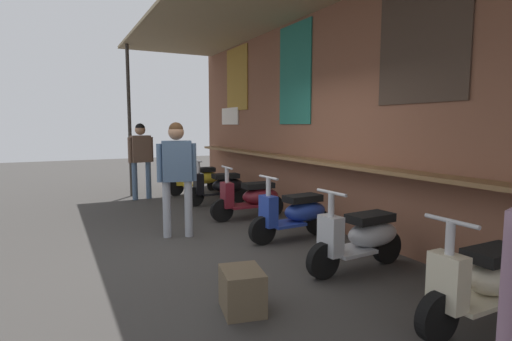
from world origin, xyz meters
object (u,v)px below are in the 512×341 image
object	(u,v)px
merchandise_crate	(242,290)
scooter_blue	(296,213)
scooter_cream	(486,281)
scooter_black	(221,186)
scooter_yellow	(199,178)
scooter_maroon	(252,197)
scooter_silver	(362,237)
shopper_browsing	(177,166)
shopper_passing	(141,152)

from	to	relation	value
merchandise_crate	scooter_blue	bearing A→B (deg)	135.98
scooter_cream	scooter_black	bearing A→B (deg)	-90.50
scooter_yellow	scooter_maroon	distance (m)	2.94
merchandise_crate	scooter_silver	bearing A→B (deg)	101.13
scooter_black	scooter_maroon	world-z (taller)	same
scooter_yellow	scooter_cream	bearing A→B (deg)	94.22
scooter_silver	scooter_maroon	bearing A→B (deg)	-93.35
scooter_silver	merchandise_crate	bearing A→B (deg)	7.78
scooter_cream	shopper_browsing	xyz separation A→B (m)	(-3.83, -1.53, 0.68)
scooter_maroon	scooter_cream	size ratio (longest dim) A/B	1.00
scooter_silver	shopper_passing	bearing A→B (deg)	-79.90
scooter_yellow	scooter_cream	distance (m)	7.32
scooter_blue	shopper_passing	size ratio (longest dim) A/B	0.81
scooter_yellow	shopper_browsing	distance (m)	3.87
shopper_passing	scooter_blue	bearing A→B (deg)	-172.19
shopper_browsing	shopper_passing	world-z (taller)	same
scooter_cream	merchandise_crate	xyz separation A→B (m)	(-1.16, -1.70, -0.20)
shopper_browsing	scooter_maroon	bearing A→B (deg)	121.08
shopper_passing	scooter_maroon	bearing A→B (deg)	-164.23
scooter_black	shopper_browsing	distance (m)	2.66
scooter_maroon	shopper_browsing	world-z (taller)	shopper_browsing
scooter_blue	shopper_browsing	size ratio (longest dim) A/B	0.81
scooter_cream	scooter_silver	bearing A→B (deg)	-90.50
scooter_yellow	scooter_blue	world-z (taller)	same
scooter_maroon	scooter_blue	xyz separation A→B (m)	(1.46, -0.00, 0.00)
scooter_yellow	scooter_maroon	bearing A→B (deg)	94.22
scooter_maroon	shopper_browsing	size ratio (longest dim) A/B	0.81
shopper_passing	shopper_browsing	bearing A→B (deg)	167.73
scooter_black	scooter_cream	distance (m)	5.90
scooter_yellow	scooter_maroon	world-z (taller)	same
scooter_cream	shopper_passing	xyz separation A→B (m)	(-7.26, -1.38, 0.68)
scooter_yellow	scooter_blue	distance (m)	4.40
scooter_blue	shopper_browsing	world-z (taller)	shopper_browsing
scooter_yellow	scooter_black	xyz separation A→B (m)	(1.42, 0.00, 0.00)
scooter_blue	merchandise_crate	bearing A→B (deg)	42.77
scooter_maroon	shopper_browsing	xyz separation A→B (m)	(0.55, -1.53, 0.68)
scooter_yellow	shopper_browsing	bearing A→B (deg)	70.62
scooter_silver	shopper_browsing	distance (m)	2.87
scooter_maroon	scooter_cream	xyz separation A→B (m)	(4.38, 0.00, 0.00)
scooter_yellow	scooter_black	bearing A→B (deg)	94.22
scooter_silver	merchandise_crate	distance (m)	1.74
shopper_passing	scooter_black	bearing A→B (deg)	-144.51
scooter_silver	shopper_browsing	xyz separation A→B (m)	(-2.33, -1.53, 0.68)
scooter_blue	shopper_browsing	bearing A→B (deg)	-33.88
scooter_yellow	scooter_cream	xyz separation A→B (m)	(7.32, 0.00, 0.00)
scooter_yellow	scooter_silver	distance (m)	5.82
scooter_black	shopper_passing	size ratio (longest dim) A/B	0.81
scooter_maroon	scooter_yellow	bearing A→B (deg)	-88.26
scooter_blue	scooter_silver	world-z (taller)	same
scooter_maroon	scooter_silver	bearing A→B (deg)	91.73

